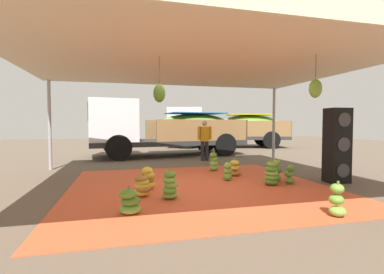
# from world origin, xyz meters

# --- Properties ---
(ground_plane) EXTENTS (40.00, 40.00, 0.00)m
(ground_plane) POSITION_xyz_m (0.00, 3.00, 0.00)
(ground_plane) COLOR brown
(tarp_orange) EXTENTS (5.60, 5.45, 0.01)m
(tarp_orange) POSITION_xyz_m (0.00, 0.00, 0.01)
(tarp_orange) COLOR #D1512D
(tarp_orange) RESTS_ON ground
(tent_canopy) EXTENTS (8.00, 7.00, 2.80)m
(tent_canopy) POSITION_xyz_m (0.01, -0.10, 2.71)
(tent_canopy) COLOR #9EA0A5
(tent_canopy) RESTS_ON ground
(banana_bunch_0) EXTENTS (0.30, 0.33, 0.49)m
(banana_bunch_0) POSITION_xyz_m (2.11, -0.28, 0.22)
(banana_bunch_0) COLOR #518428
(banana_bunch_0) RESTS_ON tarp_orange
(banana_bunch_1) EXTENTS (0.31, 0.34, 0.53)m
(banana_bunch_1) POSITION_xyz_m (1.47, -2.45, 0.23)
(banana_bunch_1) COLOR #75A83D
(banana_bunch_1) RESTS_ON tarp_orange
(banana_bunch_2) EXTENTS (0.34, 0.34, 0.59)m
(banana_bunch_2) POSITION_xyz_m (0.98, 1.88, 0.27)
(banana_bunch_2) COLOR #6B9E38
(banana_bunch_2) RESTS_ON tarp_orange
(banana_bunch_3) EXTENTS (0.42, 0.42, 0.56)m
(banana_bunch_3) POSITION_xyz_m (1.97, 0.10, 0.25)
(banana_bunch_3) COLOR #6B9E38
(banana_bunch_3) RESTS_ON tarp_orange
(banana_bunch_4) EXTENTS (0.39, 0.38, 0.58)m
(banana_bunch_4) POSITION_xyz_m (1.64, -0.27, 0.26)
(banana_bunch_4) COLOR #477523
(banana_bunch_4) RESTS_ON tarp_orange
(banana_bunch_5) EXTENTS (0.39, 0.39, 0.43)m
(banana_bunch_5) POSITION_xyz_m (-1.56, -1.56, 0.19)
(banana_bunch_5) COLOR #6B9E38
(banana_bunch_5) RESTS_ON tarp_orange
(banana_bunch_6) EXTENTS (0.29, 0.32, 0.48)m
(banana_bunch_6) POSITION_xyz_m (0.85, 0.45, 0.22)
(banana_bunch_6) COLOR #60932D
(banana_bunch_6) RESTS_ON tarp_orange
(banana_bunch_7) EXTENTS (0.41, 0.42, 0.57)m
(banana_bunch_7) POSITION_xyz_m (-0.81, -0.88, 0.25)
(banana_bunch_7) COLOR #6B9E38
(banana_bunch_7) RESTS_ON tarp_orange
(banana_bunch_8) EXTENTS (0.41, 0.41, 0.51)m
(banana_bunch_8) POSITION_xyz_m (-1.13, 0.02, 0.23)
(banana_bunch_8) COLOR gold
(banana_bunch_8) RESTS_ON tarp_orange
(banana_bunch_9) EXTENTS (0.39, 0.39, 0.48)m
(banana_bunch_9) POSITION_xyz_m (1.27, 0.97, 0.21)
(banana_bunch_9) COLOR #996628
(banana_bunch_9) RESTS_ON tarp_orange
(banana_bunch_10) EXTENTS (0.42, 0.42, 0.45)m
(banana_bunch_10) POSITION_xyz_m (-1.30, -0.58, 0.20)
(banana_bunch_10) COLOR gold
(banana_bunch_10) RESTS_ON tarp_orange
(cargo_truck_main) EXTENTS (6.89, 3.08, 2.40)m
(cargo_truck_main) POSITION_xyz_m (0.13, 6.29, 1.23)
(cargo_truck_main) COLOR #2D2D2D
(cargo_truck_main) RESTS_ON ground
(cargo_truck_far) EXTENTS (7.53, 3.92, 2.40)m
(cargo_truck_far) POSITION_xyz_m (4.38, 10.04, 1.25)
(cargo_truck_far) COLOR #2D2D2D
(cargo_truck_far) RESTS_ON ground
(worker_0) EXTENTS (0.56, 0.34, 1.53)m
(worker_0) POSITION_xyz_m (1.40, 4.24, 0.90)
(worker_0) COLOR #26262D
(worker_0) RESTS_ON ground
(speaker_stack) EXTENTS (0.52, 0.44, 1.78)m
(speaker_stack) POSITION_xyz_m (3.32, -0.38, 0.89)
(speaker_stack) COLOR black
(speaker_stack) RESTS_ON ground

